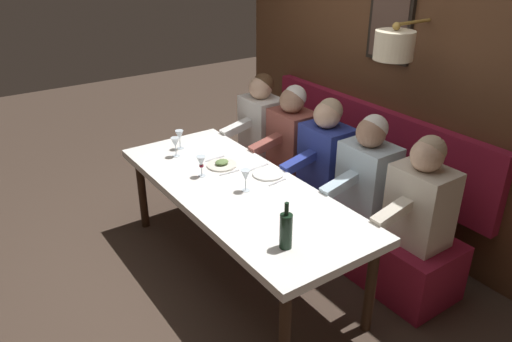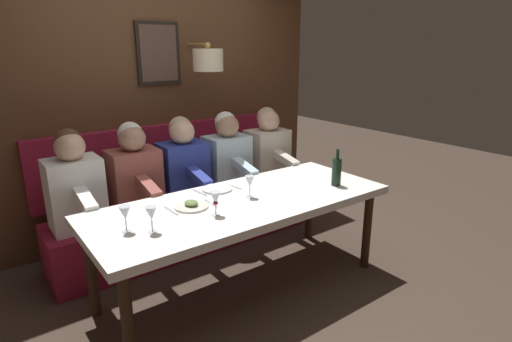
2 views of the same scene
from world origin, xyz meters
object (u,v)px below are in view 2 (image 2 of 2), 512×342
Objects in this scene: diner_farthest at (74,184)px; wine_glass_0 at (215,199)px; diner_near at (227,156)px; wine_glass_2 at (125,214)px; wine_glass_3 at (250,182)px; diner_nearest at (268,149)px; diner_middle at (183,164)px; wine_glass_1 at (151,214)px; wine_bottle at (337,172)px; diner_far at (134,173)px; dining_table at (243,208)px.

wine_glass_0 is (-1.01, -0.64, 0.04)m from diner_farthest.
diner_near is 4.82× the size of wine_glass_2.
diner_farthest is 4.82× the size of wine_glass_3.
diner_middle is (0.00, 0.96, 0.00)m from diner_nearest.
wine_glass_3 is (0.14, -0.83, 0.00)m from wine_glass_1.
diner_near and diner_farthest have the same top height.
diner_near is at bearing -55.46° from wine_glass_2.
wine_bottle is at bearing -92.12° from wine_glass_1.
diner_farthest is at bearing 90.00° from diner_far.
diner_near is 1.59m from wine_glass_2.
diner_far reaches higher than wine_glass_0.
diner_far is 1.03m from wine_glass_0.
diner_far is (0.00, 1.40, 0.00)m from diner_nearest.
diner_far is 2.64× the size of wine_bottle.
diner_farthest reaches higher than wine_bottle.
wine_glass_1 is 1.00× the size of wine_glass_2.
wine_glass_1 is (-1.00, 0.28, 0.04)m from diner_far.
diner_far is at bearing -15.31° from wine_glass_1.
diner_farthest is 4.82× the size of wine_glass_1.
wine_glass_2 is at bearing 136.92° from diner_middle.
wine_glass_3 is 0.75m from wine_bottle.
wine_glass_3 is (-0.86, -0.11, 0.04)m from diner_middle.
diner_middle is at bearing 7.29° from wine_glass_3.
dining_table is 1.30m from diner_farthest.
diner_near is 1.00× the size of diner_far.
diner_farthest is at bearing 4.65° from wine_glass_2.
diner_farthest is 1.20m from wine_glass_0.
diner_near is 0.91m from diner_far.
wine_glass_1 is at bearing 144.35° from diner_middle.
wine_glass_1 is 0.84m from wine_glass_3.
diner_far reaches higher than wine_glass_1.
wine_glass_3 is (-0.86, -1.03, 0.04)m from diner_farthest.
diner_middle reaches higher than wine_bottle.
dining_table is 1.01m from diner_far.
diner_middle is 1.00× the size of diner_farthest.
wine_glass_0 is 0.55× the size of wine_bottle.
diner_farthest reaches higher than wine_glass_0.
dining_table is at bearing 153.70° from diner_near.
wine_glass_2 is 1.68m from wine_bottle.
dining_table is at bearing -177.91° from diner_middle.
diner_nearest and diner_far have the same top height.
wine_bottle is at bearing -141.98° from diner_middle.
wine_bottle is (-1.06, -0.83, 0.04)m from diner_middle.
diner_middle is 4.82× the size of wine_glass_1.
diner_middle is at bearing -90.00° from diner_far.
wine_glass_2 is (-0.90, -0.07, 0.04)m from diner_farthest.
wine_glass_0 is at bearing 87.29° from wine_bottle.
diner_nearest is at bearing -59.10° from wine_glass_1.
diner_far reaches higher than wine_glass_3.
wine_glass_1 and wine_glass_2 have the same top height.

